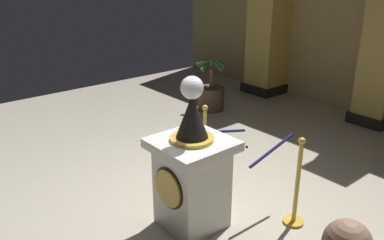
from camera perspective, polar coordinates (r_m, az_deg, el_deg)
ground_plane at (r=5.01m, az=0.32°, el=-12.32°), size 11.49×11.49×0.00m
pedestal_clock at (r=4.35m, az=-0.05°, el=-7.57°), size 0.79×0.79×1.75m
stanchion_near at (r=4.67m, az=14.81°, el=-10.30°), size 0.24×0.24×1.07m
stanchion_far at (r=5.53m, az=1.82°, el=-4.53°), size 0.24×0.24×1.05m
velvet_rope at (r=4.88m, az=7.96°, el=-2.94°), size 0.81×0.78×0.22m
column_left at (r=9.28m, az=11.21°, el=15.74°), size 0.86×0.86×3.95m
potted_palm_left at (r=8.18m, az=2.77°, el=3.69°), size 0.63×0.62×1.13m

